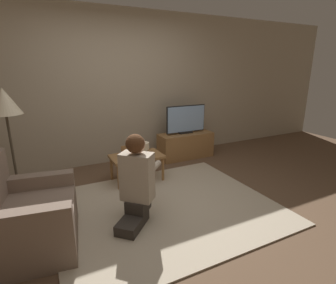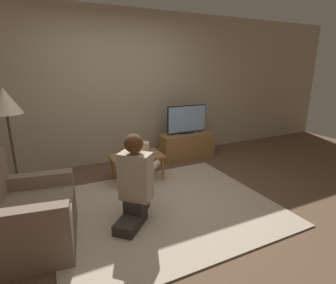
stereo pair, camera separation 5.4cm
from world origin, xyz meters
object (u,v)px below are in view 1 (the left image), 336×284
(coffee_table, at_px, (137,158))
(table_lamp, at_px, (143,147))
(floor_lamp, at_px, (5,108))
(armchair, at_px, (27,220))
(person_kneeling, at_px, (137,179))
(tv, at_px, (186,119))

(coffee_table, xyz_separation_m, table_lamp, (0.12, 0.04, 0.15))
(table_lamp, bearing_deg, floor_lamp, 178.28)
(armchair, bearing_deg, coffee_table, -47.16)
(floor_lamp, xyz_separation_m, table_lamp, (1.68, -0.05, -0.69))
(person_kneeling, bearing_deg, coffee_table, -66.03)
(armchair, distance_m, table_lamp, 1.88)
(armchair, height_order, person_kneeling, person_kneeling)
(floor_lamp, distance_m, table_lamp, 1.82)
(tv, distance_m, armchair, 3.11)
(tv, distance_m, table_lamp, 1.23)
(tv, height_order, floor_lamp, floor_lamp)
(coffee_table, distance_m, armchair, 1.75)
(coffee_table, bearing_deg, tv, 27.02)
(tv, distance_m, coffee_table, 1.39)
(coffee_table, xyz_separation_m, armchair, (-1.44, -0.99, -0.06))
(armchair, height_order, table_lamp, armchair)
(floor_lamp, bearing_deg, armchair, -83.58)
(tv, relative_size, floor_lamp, 0.55)
(tv, distance_m, person_kneeling, 2.27)
(tv, height_order, coffee_table, tv)
(coffee_table, xyz_separation_m, floor_lamp, (-1.56, 0.10, 0.84))
(person_kneeling, bearing_deg, tv, -89.94)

